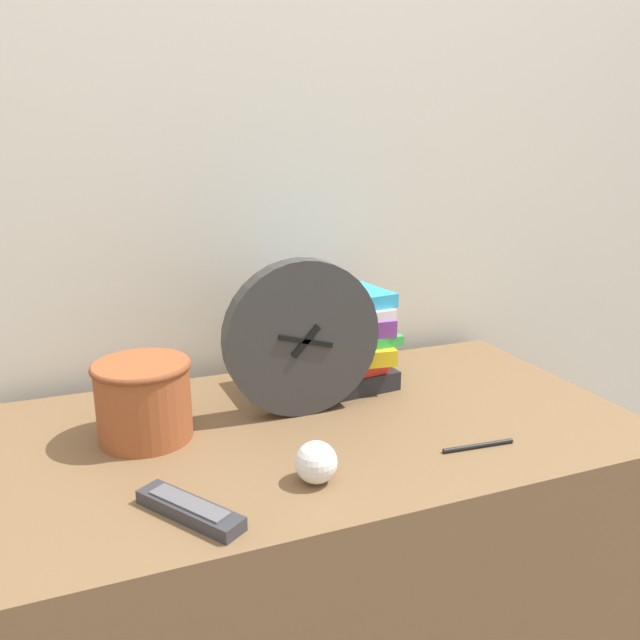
% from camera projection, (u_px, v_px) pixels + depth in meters
% --- Properties ---
extents(wall_back, '(6.00, 0.04, 2.40)m').
position_uv_depth(wall_back, '(251.00, 163.00, 1.37)').
color(wall_back, silver).
rests_on(wall_back, ground_plane).
extents(desk, '(1.18, 0.63, 0.74)m').
position_uv_depth(desk, '(314.00, 594.00, 1.25)').
color(desk, brown).
rests_on(desk, ground_plane).
extents(desk_clock, '(0.30, 0.04, 0.30)m').
position_uv_depth(desk_clock, '(302.00, 338.00, 1.16)').
color(desk_clock, '#333333').
rests_on(desk_clock, desk).
extents(book_stack, '(0.26, 0.21, 0.20)m').
position_uv_depth(book_stack, '(336.00, 340.00, 1.31)').
color(book_stack, '#232328').
rests_on(book_stack, desk).
extents(basket, '(0.17, 0.17, 0.14)m').
position_uv_depth(basket, '(144.00, 398.00, 1.08)').
color(basket, '#994C28').
rests_on(basket, desk).
extents(tv_remote, '(0.13, 0.17, 0.02)m').
position_uv_depth(tv_remote, '(190.00, 509.00, 0.86)').
color(tv_remote, '#333338').
rests_on(tv_remote, desk).
extents(crumpled_paper_ball, '(0.07, 0.07, 0.07)m').
position_uv_depth(crumpled_paper_ball, '(316.00, 462.00, 0.95)').
color(crumpled_paper_ball, white).
rests_on(crumpled_paper_ball, desk).
extents(pen, '(0.13, 0.02, 0.01)m').
position_uv_depth(pen, '(478.00, 446.00, 1.06)').
color(pen, black).
rests_on(pen, desk).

